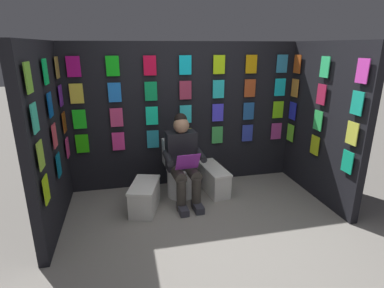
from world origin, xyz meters
The scene contains 8 objects.
ground_plane centered at (0.00, 0.00, 0.00)m, with size 30.00×30.00×0.00m, color gray.
display_wall_back centered at (0.00, -1.66, 1.05)m, with size 3.43×0.14×2.09m.
display_wall_left centered at (-1.71, -0.81, 1.05)m, with size 0.14×1.61×2.09m.
display_wall_right centered at (1.71, -0.81, 1.05)m, with size 0.14×1.61×2.09m.
toilet centered at (0.16, -1.26, 0.33)m, with size 0.42×0.57×0.77m.
person_reading centered at (0.15, -1.03, 0.60)m, with size 0.54×0.70×1.19m.
comic_longbox_near centered at (-0.33, -1.23, 0.19)m, with size 0.34×0.74×0.37m.
comic_longbox_far centered at (0.68, -0.89, 0.18)m, with size 0.47×0.66×0.36m.
Camera 1 is at (0.87, 2.68, 2.03)m, focal length 28.68 mm.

